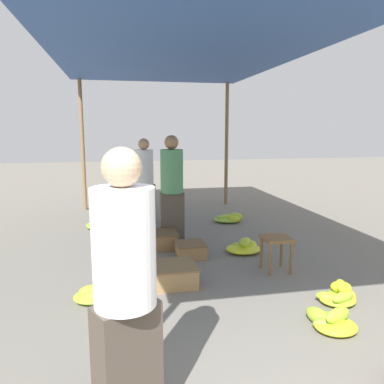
{
  "coord_description": "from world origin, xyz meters",
  "views": [
    {
      "loc": [
        -0.91,
        -1.14,
        1.73
      ],
      "look_at": [
        0.0,
        3.32,
        0.97
      ],
      "focal_mm": 35.0,
      "sensor_mm": 36.0,
      "label": 1
    }
  ],
  "objects_px": {
    "banana_pile_right_0": "(332,321)",
    "banana_pile_right_2": "(244,247)",
    "crate_far": "(191,250)",
    "shopper_walking_far": "(172,187)",
    "banana_pile_left_1": "(116,213)",
    "crate_mid": "(160,239)",
    "vendor_foreground": "(125,289)",
    "crate_near": "(174,274)",
    "banana_pile_left_0": "(95,295)",
    "shopper_walking_mid": "(144,180)",
    "stool": "(276,244)",
    "banana_pile_right_3": "(229,218)",
    "banana_pile_left_2": "(101,223)",
    "banana_pile_right_1": "(339,295)"
  },
  "relations": [
    {
      "from": "vendor_foreground",
      "to": "banana_pile_left_2",
      "type": "distance_m",
      "value": 4.8
    },
    {
      "from": "banana_pile_left_0",
      "to": "banana_pile_right_1",
      "type": "relative_size",
      "value": 0.97
    },
    {
      "from": "banana_pile_right_1",
      "to": "banana_pile_left_0",
      "type": "bearing_deg",
      "value": 167.32
    },
    {
      "from": "crate_mid",
      "to": "banana_pile_left_2",
      "type": "bearing_deg",
      "value": 123.58
    },
    {
      "from": "vendor_foreground",
      "to": "banana_pile_right_2",
      "type": "height_order",
      "value": "vendor_foreground"
    },
    {
      "from": "stool",
      "to": "crate_far",
      "type": "xyz_separation_m",
      "value": [
        -0.93,
        0.72,
        -0.25
      ]
    },
    {
      "from": "banana_pile_right_3",
      "to": "shopper_walking_mid",
      "type": "height_order",
      "value": "shopper_walking_mid"
    },
    {
      "from": "shopper_walking_mid",
      "to": "crate_near",
      "type": "bearing_deg",
      "value": -87.93
    },
    {
      "from": "banana_pile_left_2",
      "to": "shopper_walking_far",
      "type": "xyz_separation_m",
      "value": [
        1.14,
        -1.05,
        0.78
      ]
    },
    {
      "from": "crate_near",
      "to": "crate_far",
      "type": "height_order",
      "value": "crate_near"
    },
    {
      "from": "stool",
      "to": "banana_pile_left_2",
      "type": "bearing_deg",
      "value": 130.27
    },
    {
      "from": "vendor_foreground",
      "to": "banana_pile_left_0",
      "type": "xyz_separation_m",
      "value": [
        -0.28,
        1.72,
        -0.79
      ]
    },
    {
      "from": "crate_near",
      "to": "crate_far",
      "type": "bearing_deg",
      "value": 67.29
    },
    {
      "from": "banana_pile_right_1",
      "to": "banana_pile_right_2",
      "type": "relative_size",
      "value": 0.88
    },
    {
      "from": "banana_pile_right_2",
      "to": "crate_mid",
      "type": "bearing_deg",
      "value": 158.81
    },
    {
      "from": "stool",
      "to": "banana_pile_right_2",
      "type": "distance_m",
      "value": 0.84
    },
    {
      "from": "shopper_walking_far",
      "to": "banana_pile_left_2",
      "type": "bearing_deg",
      "value": 137.38
    },
    {
      "from": "banana_pile_left_1",
      "to": "banana_pile_right_3",
      "type": "xyz_separation_m",
      "value": [
        2.11,
        -0.85,
        -0.02
      ]
    },
    {
      "from": "banana_pile_left_2",
      "to": "banana_pile_right_3",
      "type": "relative_size",
      "value": 0.91
    },
    {
      "from": "banana_pile_right_3",
      "to": "shopper_walking_far",
      "type": "bearing_deg",
      "value": -141.45
    },
    {
      "from": "banana_pile_left_1",
      "to": "stool",
      "type": "bearing_deg",
      "value": -60.22
    },
    {
      "from": "vendor_foreground",
      "to": "crate_near",
      "type": "height_order",
      "value": "vendor_foreground"
    },
    {
      "from": "vendor_foreground",
      "to": "banana_pile_left_2",
      "type": "xyz_separation_m",
      "value": [
        -0.33,
        4.73,
        -0.78
      ]
    },
    {
      "from": "crate_mid",
      "to": "crate_far",
      "type": "bearing_deg",
      "value": -54.6
    },
    {
      "from": "shopper_walking_mid",
      "to": "banana_pile_right_3",
      "type": "bearing_deg",
      "value": -7.28
    },
    {
      "from": "banana_pile_right_2",
      "to": "banana_pile_right_3",
      "type": "relative_size",
      "value": 0.86
    },
    {
      "from": "banana_pile_left_1",
      "to": "crate_mid",
      "type": "height_order",
      "value": "banana_pile_left_1"
    },
    {
      "from": "banana_pile_right_0",
      "to": "shopper_walking_far",
      "type": "bearing_deg",
      "value": 108.32
    },
    {
      "from": "banana_pile_left_1",
      "to": "shopper_walking_far",
      "type": "distance_m",
      "value": 2.17
    },
    {
      "from": "banana_pile_right_0",
      "to": "shopper_walking_far",
      "type": "distance_m",
      "value": 3.2
    },
    {
      "from": "stool",
      "to": "shopper_walking_mid",
      "type": "relative_size",
      "value": 0.28
    },
    {
      "from": "crate_far",
      "to": "crate_near",
      "type": "bearing_deg",
      "value": -112.71
    },
    {
      "from": "crate_near",
      "to": "shopper_walking_mid",
      "type": "relative_size",
      "value": 0.31
    },
    {
      "from": "crate_far",
      "to": "shopper_walking_far",
      "type": "height_order",
      "value": "shopper_walking_far"
    },
    {
      "from": "banana_pile_right_2",
      "to": "crate_far",
      "type": "relative_size",
      "value": 1.26
    },
    {
      "from": "banana_pile_right_0",
      "to": "shopper_walking_far",
      "type": "relative_size",
      "value": 0.29
    },
    {
      "from": "crate_far",
      "to": "shopper_walking_mid",
      "type": "distance_m",
      "value": 2.19
    },
    {
      "from": "banana_pile_right_0",
      "to": "banana_pile_right_2",
      "type": "relative_size",
      "value": 0.94
    },
    {
      "from": "crate_far",
      "to": "shopper_walking_far",
      "type": "relative_size",
      "value": 0.24
    },
    {
      "from": "banana_pile_right_2",
      "to": "banana_pile_right_1",
      "type": "bearing_deg",
      "value": -77.23
    },
    {
      "from": "banana_pile_right_0",
      "to": "shopper_walking_far",
      "type": "xyz_separation_m",
      "value": [
        -0.97,
        2.94,
        0.78
      ]
    },
    {
      "from": "banana_pile_right_3",
      "to": "crate_mid",
      "type": "relative_size",
      "value": 1.17
    },
    {
      "from": "crate_mid",
      "to": "shopper_walking_mid",
      "type": "height_order",
      "value": "shopper_walking_mid"
    },
    {
      "from": "banana_pile_left_2",
      "to": "banana_pile_right_2",
      "type": "distance_m",
      "value": 2.75
    },
    {
      "from": "banana_pile_left_0",
      "to": "stool",
      "type": "bearing_deg",
      "value": 10.81
    },
    {
      "from": "stool",
      "to": "banana_pile_right_1",
      "type": "distance_m",
      "value": 1.02
    },
    {
      "from": "banana_pile_left_0",
      "to": "banana_pile_right_0",
      "type": "relative_size",
      "value": 0.9
    },
    {
      "from": "banana_pile_left_2",
      "to": "crate_far",
      "type": "relative_size",
      "value": 1.33
    },
    {
      "from": "banana_pile_right_1",
      "to": "shopper_walking_far",
      "type": "xyz_separation_m",
      "value": [
        -1.32,
        2.51,
        0.77
      ]
    },
    {
      "from": "banana_pile_right_2",
      "to": "shopper_walking_mid",
      "type": "distance_m",
      "value": 2.45
    }
  ]
}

